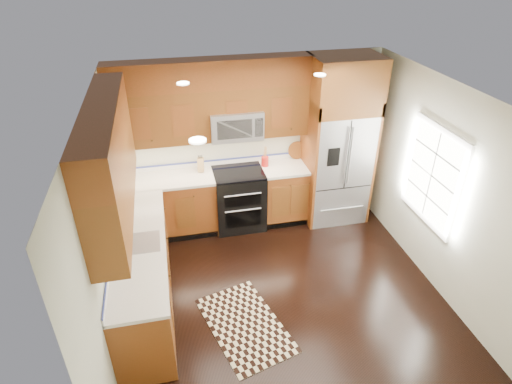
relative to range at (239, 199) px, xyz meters
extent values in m
plane|color=black|center=(0.25, -1.67, -0.47)|extent=(4.00, 4.00, 0.00)
cube|color=silver|center=(0.25, 0.33, 0.83)|extent=(4.00, 0.02, 2.60)
cube|color=silver|center=(-1.75, -1.67, 0.83)|extent=(0.02, 4.00, 2.60)
cube|color=silver|center=(2.25, -1.67, 0.83)|extent=(0.02, 4.00, 2.60)
cube|color=white|center=(2.23, -1.47, 0.93)|extent=(0.04, 1.10, 1.30)
cube|color=white|center=(2.22, -1.47, 0.93)|extent=(0.02, 0.95, 1.15)
cube|color=brown|center=(-1.06, 0.03, -0.02)|extent=(1.37, 0.60, 0.90)
cube|color=brown|center=(0.74, 0.03, -0.02)|extent=(0.72, 0.60, 0.90)
cube|color=brown|center=(-1.45, -1.47, -0.02)|extent=(0.60, 2.40, 0.90)
cube|color=silver|center=(-0.32, 0.03, 0.45)|extent=(2.85, 0.62, 0.04)
cube|color=silver|center=(-1.45, -1.47, 0.45)|extent=(0.62, 2.40, 0.04)
cube|color=brown|center=(-0.32, 0.17, 1.36)|extent=(2.85, 0.33, 0.75)
cube|color=brown|center=(-1.58, -1.47, 1.36)|extent=(0.33, 2.40, 0.75)
cube|color=brown|center=(-0.32, 0.17, 1.93)|extent=(2.85, 0.33, 0.40)
cube|color=brown|center=(-1.58, -1.47, 1.93)|extent=(0.33, 2.40, 0.40)
cube|color=black|center=(0.00, 0.00, -0.01)|extent=(0.76, 0.64, 0.92)
cube|color=black|center=(0.00, 0.00, 0.47)|extent=(0.76, 0.60, 0.02)
cube|color=black|center=(0.00, -0.31, 0.15)|extent=(0.55, 0.01, 0.18)
cube|color=black|center=(0.00, -0.31, -0.17)|extent=(0.55, 0.01, 0.28)
cylinder|color=#B2B2B7|center=(0.00, -0.34, 0.27)|extent=(0.55, 0.02, 0.02)
cylinder|color=#B2B2B7|center=(0.00, -0.34, 0.00)|extent=(0.55, 0.02, 0.02)
cube|color=#B2B2B7|center=(0.00, 0.13, 1.19)|extent=(0.76, 0.40, 0.42)
cube|color=black|center=(-0.05, -0.06, 1.19)|extent=(0.50, 0.01, 0.28)
cube|color=#B2B2B7|center=(1.55, -0.04, 0.43)|extent=(0.90, 0.74, 1.80)
cube|color=black|center=(1.55, -0.41, 0.78)|extent=(0.01, 0.01, 1.08)
cube|color=black|center=(1.33, -0.41, 0.78)|extent=(0.18, 0.01, 0.28)
cube|color=brown|center=(1.08, -0.04, 0.53)|extent=(0.04, 0.74, 2.00)
cube|color=brown|center=(2.02, -0.04, 0.53)|extent=(0.04, 0.74, 2.00)
cube|color=brown|center=(1.55, -0.04, 1.73)|extent=(0.98, 0.74, 0.80)
cube|color=#B2B2B7|center=(-1.45, -1.47, 0.48)|extent=(0.50, 0.42, 0.02)
cylinder|color=#B2B2B7|center=(-1.65, -1.25, 0.61)|extent=(0.02, 0.02, 0.28)
torus|color=#B2B2B7|center=(-1.65, -1.33, 0.75)|extent=(0.18, 0.02, 0.18)
cube|color=black|center=(-0.33, -2.09, -0.46)|extent=(1.09, 1.46, 0.01)
cube|color=#A98552|center=(-0.54, 0.18, 0.57)|extent=(0.11, 0.14, 0.20)
cylinder|color=red|center=(0.44, 0.13, 0.55)|extent=(0.14, 0.14, 0.15)
cylinder|color=brown|center=(1.00, 0.27, 0.48)|extent=(0.32, 0.32, 0.02)
camera|label=1|loc=(-0.97, -5.61, 3.49)|focal=30.00mm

